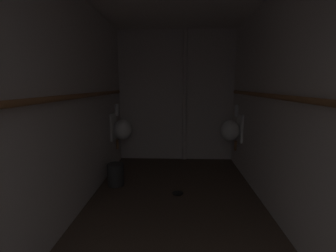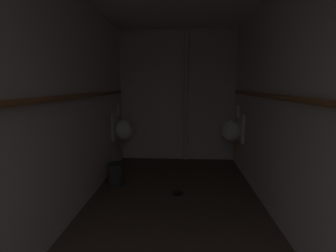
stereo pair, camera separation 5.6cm
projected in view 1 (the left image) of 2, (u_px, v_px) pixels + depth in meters
name	position (u px, v px, depth m)	size (l,w,h in m)	color
floor	(174.00, 236.00, 2.28)	(2.21, 4.72, 0.08)	#47382D
wall_left	(54.00, 109.00, 2.12)	(0.06, 4.72, 2.35)	silver
wall_right	(300.00, 110.00, 2.03)	(0.06, 4.72, 2.35)	silver
wall_back	(176.00, 97.00, 4.37)	(2.21, 0.06, 2.35)	silver
urinal_left_mid	(121.00, 129.00, 3.93)	(0.32, 0.30, 0.76)	white
urinal_right_mid	(231.00, 130.00, 3.84)	(0.32, 0.30, 0.76)	white
supply_pipe_left	(64.00, 98.00, 2.11)	(0.06, 3.96, 0.06)	#936038
supply_pipe_right	(291.00, 98.00, 2.01)	(0.06, 3.95, 0.06)	#936038
standpipe_back_wall	(185.00, 97.00, 4.25)	(0.08, 0.08, 2.30)	silver
floor_drain	(178.00, 193.00, 3.09)	(0.14, 0.14, 0.01)	black
waste_bin	(116.00, 174.00, 3.32)	(0.22, 0.22, 0.31)	#2D2D2D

